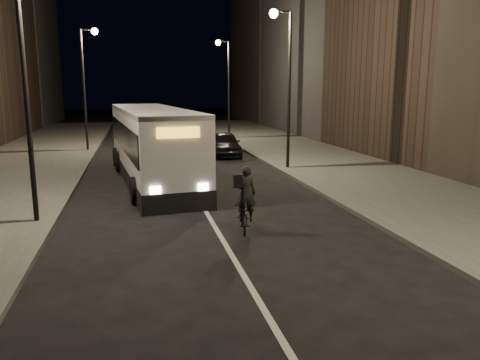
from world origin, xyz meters
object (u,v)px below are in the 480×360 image
streetlight_left_far (87,73)px  car_near (225,144)px  cyclist_on_bicycle (244,209)px  streetlight_right_mid (285,68)px  streetlight_left_near (32,55)px  city_bus (152,142)px  streetlight_right_far (226,76)px  car_mid (151,131)px  car_far (183,129)px

streetlight_left_far → car_near: 10.52m
streetlight_left_far → cyclist_on_bicycle: 21.51m
streetlight_right_mid → car_near: (-2.00, 6.18, -4.58)m
streetlight_left_near → cyclist_on_bicycle: size_ratio=3.90×
streetlight_left_near → city_bus: streetlight_left_near is taller
streetlight_right_far → cyclist_on_bicycle: (-4.50, -26.07, -4.67)m
car_mid → car_far: size_ratio=0.89×
streetlight_right_mid → cyclist_on_bicycle: bearing=-114.1°
streetlight_right_mid → streetlight_left_near: bearing=-143.1°
car_mid → streetlight_left_far: bearing=63.8°
car_near → streetlight_left_far: bearing=160.2°
cyclist_on_bicycle → car_mid: size_ratio=0.54×
streetlight_left_near → streetlight_left_far: bearing=90.0°
streetlight_right_mid → car_near: 7.94m
streetlight_left_near → car_mid: bearing=80.7°
car_near → cyclist_on_bicycle: bearing=-94.7°
streetlight_right_far → streetlight_left_far: size_ratio=1.00×
streetlight_left_near → streetlight_right_mid: bearing=36.9°
streetlight_right_mid → cyclist_on_bicycle: 11.98m
streetlight_right_far → streetlight_left_far: same height
cyclist_on_bicycle → car_mid: 28.55m
streetlight_right_mid → city_bus: bearing=-169.9°
streetlight_right_far → city_bus: 18.90m
streetlight_left_far → city_bus: size_ratio=0.63×
streetlight_left_near → car_mid: size_ratio=2.10×
car_near → streetlight_left_near: bearing=-117.4°
streetlight_left_near → streetlight_right_far: bearing=66.0°
streetlight_right_mid → car_far: bearing=99.2°
streetlight_right_mid → streetlight_left_far: same height
streetlight_right_mid → streetlight_left_far: bearing=136.8°
cyclist_on_bicycle → streetlight_right_mid: bearing=76.5°
car_far → streetlight_left_far: bearing=-127.7°
streetlight_right_far → streetlight_left_far: bearing=-150.6°
streetlight_left_near → cyclist_on_bicycle: streetlight_left_near is taller
streetlight_right_far → streetlight_left_near: size_ratio=1.00×
city_bus → cyclist_on_bicycle: bearing=-80.7°
streetlight_right_mid → streetlight_right_far: size_ratio=1.00×
car_near → car_far: size_ratio=1.06×
streetlight_right_far → car_mid: (-6.32, 2.42, -4.73)m
streetlight_left_far → city_bus: 12.34m
streetlight_right_far → streetlight_left_near: 26.26m
streetlight_right_far → car_near: (-2.00, -9.82, -4.58)m
streetlight_left_near → city_bus: bearing=61.1°
car_near → car_far: 14.08m
streetlight_left_near → car_far: streetlight_left_near is taller
streetlight_right_mid → streetlight_left_far: size_ratio=1.00×
car_near → streetlight_right_far: bearing=82.5°
car_near → car_mid: bearing=113.5°
streetlight_right_mid → car_near: bearing=108.0°
cyclist_on_bicycle → city_bus: bearing=116.0°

